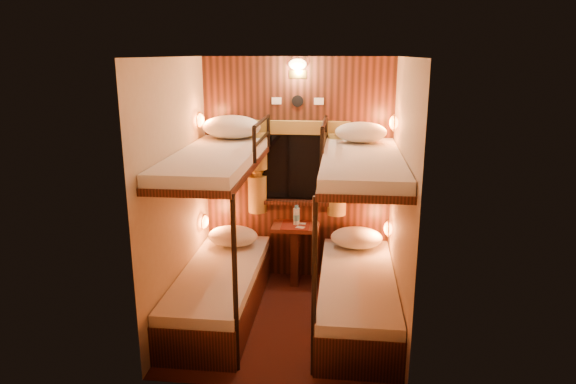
# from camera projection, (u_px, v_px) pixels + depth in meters

# --- Properties ---
(floor) EXTENTS (2.10, 2.10, 0.00)m
(floor) POSITION_uv_depth(u_px,v_px,m) (287.00, 319.00, 4.84)
(floor) COLOR #340E0E
(floor) RESTS_ON ground
(ceiling) EXTENTS (2.10, 2.10, 0.00)m
(ceiling) POSITION_uv_depth(u_px,v_px,m) (287.00, 57.00, 4.21)
(ceiling) COLOR silver
(ceiling) RESTS_ON wall_back
(wall_back) EXTENTS (2.40, 0.00, 2.40)m
(wall_back) POSITION_uv_depth(u_px,v_px,m) (298.00, 171.00, 5.54)
(wall_back) COLOR #C6B293
(wall_back) RESTS_ON floor
(wall_front) EXTENTS (2.40, 0.00, 2.40)m
(wall_front) POSITION_uv_depth(u_px,v_px,m) (270.00, 238.00, 3.52)
(wall_front) COLOR #C6B293
(wall_front) RESTS_ON floor
(wall_left) EXTENTS (0.00, 2.40, 2.40)m
(wall_left) POSITION_uv_depth(u_px,v_px,m) (177.00, 194.00, 4.63)
(wall_left) COLOR #C6B293
(wall_left) RESTS_ON floor
(wall_right) EXTENTS (0.00, 2.40, 2.40)m
(wall_right) POSITION_uv_depth(u_px,v_px,m) (402.00, 201.00, 4.42)
(wall_right) COLOR #C6B293
(wall_right) RESTS_ON floor
(back_panel) EXTENTS (2.00, 0.03, 2.40)m
(back_panel) POSITION_uv_depth(u_px,v_px,m) (297.00, 171.00, 5.52)
(back_panel) COLOR black
(back_panel) RESTS_ON floor
(bunk_left) EXTENTS (0.72, 1.90, 1.82)m
(bunk_left) POSITION_uv_depth(u_px,v_px,m) (219.00, 259.00, 4.83)
(bunk_left) COLOR black
(bunk_left) RESTS_ON floor
(bunk_right) EXTENTS (0.72, 1.90, 1.82)m
(bunk_right) POSITION_uv_depth(u_px,v_px,m) (358.00, 265.00, 4.69)
(bunk_right) COLOR black
(bunk_right) RESTS_ON floor
(window) EXTENTS (1.00, 0.12, 0.79)m
(window) POSITION_uv_depth(u_px,v_px,m) (297.00, 174.00, 5.50)
(window) COLOR black
(window) RESTS_ON back_panel
(curtains) EXTENTS (1.10, 0.22, 1.00)m
(curtains) POSITION_uv_depth(u_px,v_px,m) (297.00, 167.00, 5.44)
(curtains) COLOR olive
(curtains) RESTS_ON back_panel
(back_fixtures) EXTENTS (0.54, 0.09, 0.48)m
(back_fixtures) POSITION_uv_depth(u_px,v_px,m) (298.00, 72.00, 5.21)
(back_fixtures) COLOR black
(back_fixtures) RESTS_ON back_panel
(reading_lamps) EXTENTS (2.00, 0.20, 1.25)m
(reading_lamps) POSITION_uv_depth(u_px,v_px,m) (294.00, 175.00, 5.19)
(reading_lamps) COLOR orange
(reading_lamps) RESTS_ON wall_left
(table) EXTENTS (0.50, 0.34, 0.66)m
(table) POSITION_uv_depth(u_px,v_px,m) (296.00, 246.00, 5.55)
(table) COLOR #5F2315
(table) RESTS_ON floor
(bottle_left) EXTENTS (0.06, 0.06, 0.21)m
(bottle_left) POSITION_uv_depth(u_px,v_px,m) (296.00, 217.00, 5.48)
(bottle_left) COLOR #99BFE5
(bottle_left) RESTS_ON table
(bottle_right) EXTENTS (0.06, 0.06, 0.21)m
(bottle_right) POSITION_uv_depth(u_px,v_px,m) (297.00, 216.00, 5.50)
(bottle_right) COLOR #99BFE5
(bottle_right) RESTS_ON table
(sachet_a) EXTENTS (0.11, 0.09, 0.01)m
(sachet_a) POSITION_uv_depth(u_px,v_px,m) (300.00, 227.00, 5.40)
(sachet_a) COLOR silver
(sachet_a) RESTS_ON table
(sachet_b) EXTENTS (0.09, 0.07, 0.01)m
(sachet_b) POSITION_uv_depth(u_px,v_px,m) (302.00, 224.00, 5.53)
(sachet_b) COLOR silver
(sachet_b) RESTS_ON table
(pillow_lower_left) EXTENTS (0.53, 0.38, 0.21)m
(pillow_lower_left) POSITION_uv_depth(u_px,v_px,m) (233.00, 236.00, 5.42)
(pillow_lower_left) COLOR silver
(pillow_lower_left) RESTS_ON bunk_left
(pillow_lower_right) EXTENTS (0.54, 0.39, 0.21)m
(pillow_lower_right) POSITION_uv_depth(u_px,v_px,m) (357.00, 238.00, 5.36)
(pillow_lower_right) COLOR silver
(pillow_lower_right) RESTS_ON bunk_right
(pillow_upper_left) EXTENTS (0.60, 0.43, 0.24)m
(pillow_upper_left) POSITION_uv_depth(u_px,v_px,m) (232.00, 127.00, 5.21)
(pillow_upper_left) COLOR silver
(pillow_upper_left) RESTS_ON bunk_left
(pillow_upper_right) EXTENTS (0.50, 0.36, 0.20)m
(pillow_upper_right) POSITION_uv_depth(u_px,v_px,m) (361.00, 132.00, 4.99)
(pillow_upper_right) COLOR silver
(pillow_upper_right) RESTS_ON bunk_right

